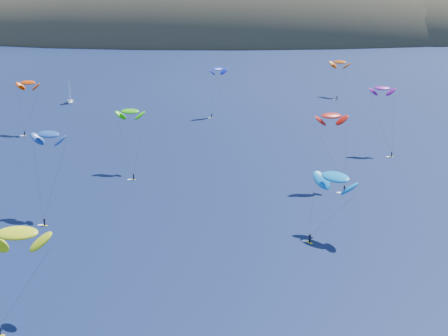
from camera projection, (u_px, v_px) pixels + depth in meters
island at (252, 44)px, 617.85m from camera, size 730.00×300.00×210.00m
sailboat at (70, 101)px, 273.99m from camera, size 8.58×7.49×10.29m
kitesurfer_1 at (28, 83)px, 217.89m from camera, size 9.71×9.96×20.16m
kitesurfer_2 at (17, 233)px, 98.97m from camera, size 10.33×9.80×16.97m
kitesurfer_3 at (130, 111)px, 175.04m from camera, size 8.25×12.84×19.12m
kitesurfer_4 at (218, 69)px, 243.69m from camera, size 8.51×8.10×20.80m
kitesurfer_5 at (336, 177)px, 130.67m from camera, size 11.71×11.53×15.89m
kitesurfer_6 at (382, 88)px, 192.36m from camera, size 8.18×9.59×22.36m
kitesurfer_9 at (332, 116)px, 159.69m from camera, size 8.67×8.15×21.33m
kitesurfer_10 at (48, 134)px, 142.32m from camera, size 9.37×13.13×21.04m
kitesurfer_11 at (340, 62)px, 285.41m from camera, size 10.67×14.97×18.53m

